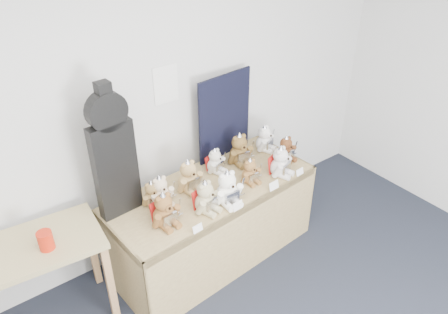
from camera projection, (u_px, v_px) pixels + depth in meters
room_shell at (166, 85)px, 3.31m from camera, size 6.00×6.00×6.00m
display_table at (218, 207)px, 3.50m from camera, size 1.76×0.83×0.72m
side_table at (32, 260)px, 2.89m from camera, size 0.97×0.60×0.77m
guitar_case at (113, 153)px, 2.96m from camera, size 0.31×0.11×1.01m
navy_board at (225, 116)px, 3.70m from camera, size 0.56×0.08×0.75m
red_cup at (46, 241)px, 2.78m from camera, size 0.10×0.10×0.13m
teddy_front_far_left at (165, 211)px, 3.03m from camera, size 0.24×0.21×0.30m
teddy_front_left at (206, 198)px, 3.16m from camera, size 0.24×0.22×0.29m
teddy_front_centre at (228, 189)px, 3.24m from camera, size 0.25×0.21×0.31m
teddy_front_right at (250, 172)px, 3.48m from camera, size 0.19×0.15×0.24m
teddy_front_far_right at (281, 163)px, 3.56m from camera, size 0.24×0.23×0.29m
teddy_front_end at (286, 150)px, 3.76m from camera, size 0.20×0.17×0.25m
teddy_back_left at (161, 192)px, 3.24m from camera, size 0.22×0.17×0.26m
teddy_back_centre_left at (189, 177)px, 3.38m from camera, size 0.24×0.20×0.29m
teddy_back_centre_right at (215, 162)px, 3.61m from camera, size 0.20×0.18×0.24m
teddy_back_right at (240, 150)px, 3.71m from camera, size 0.25×0.21×0.31m
teddy_back_end at (265, 139)px, 3.90m from camera, size 0.22×0.21×0.27m
teddy_back_far_left at (152, 195)px, 3.23m from camera, size 0.19×0.16×0.23m
entry_card_a at (198, 228)px, 3.01m from camera, size 0.08×0.02×0.06m
entry_card_b at (238, 206)px, 3.21m from camera, size 0.09×0.03×0.07m
entry_card_c at (274, 186)px, 3.42m from camera, size 0.10×0.03×0.07m
entry_card_d at (300, 172)px, 3.59m from camera, size 0.08×0.02×0.06m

